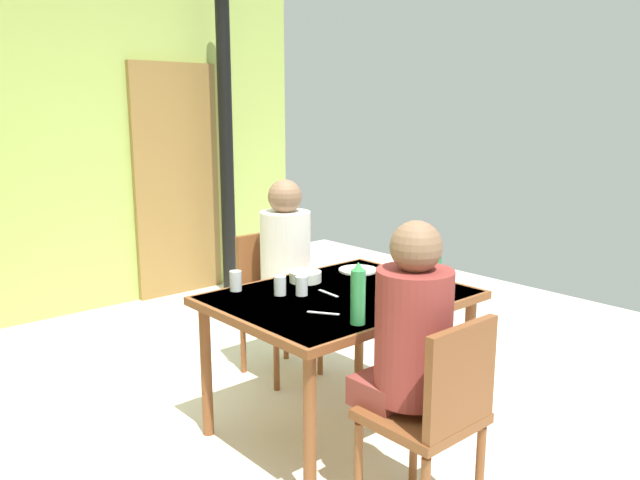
# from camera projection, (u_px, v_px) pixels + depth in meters

# --- Properties ---
(ground_plane) EXTENTS (6.83, 6.83, 0.00)m
(ground_plane) POSITION_uv_depth(u_px,v_px,m) (271.00, 432.00, 3.27)
(ground_plane) COLOR silver
(wall_back) EXTENTS (4.29, 0.10, 2.72)m
(wall_back) POSITION_uv_depth(u_px,v_px,m) (63.00, 143.00, 4.92)
(wall_back) COLOR #9FB755
(wall_back) RESTS_ON ground_plane
(door_wooden) EXTENTS (0.80, 0.05, 2.00)m
(door_wooden) POSITION_uv_depth(u_px,v_px,m) (177.00, 181.00, 5.54)
(door_wooden) COLOR olive
(door_wooden) RESTS_ON ground_plane
(stove_pipe_column) EXTENTS (0.12, 0.12, 2.72)m
(stove_pipe_column) POSITION_uv_depth(u_px,v_px,m) (226.00, 139.00, 5.48)
(stove_pipe_column) COLOR black
(stove_pipe_column) RESTS_ON ground_plane
(dining_table) EXTENTS (1.22, 0.94, 0.73)m
(dining_table) POSITION_uv_depth(u_px,v_px,m) (340.00, 308.00, 3.18)
(dining_table) COLOR brown
(dining_table) RESTS_ON ground_plane
(chair_near_diner) EXTENTS (0.40, 0.40, 0.87)m
(chair_near_diner) POSITION_uv_depth(u_px,v_px,m) (436.00, 411.00, 2.43)
(chair_near_diner) COLOR brown
(chair_near_diner) RESTS_ON ground_plane
(chair_far_diner) EXTENTS (0.40, 0.40, 0.87)m
(chair_far_diner) POSITION_uv_depth(u_px,v_px,m) (274.00, 294.00, 3.95)
(chair_far_diner) COLOR brown
(chair_far_diner) RESTS_ON ground_plane
(person_near_diner) EXTENTS (0.30, 0.37, 0.77)m
(person_near_diner) POSITION_uv_depth(u_px,v_px,m) (411.00, 331.00, 2.48)
(person_near_diner) COLOR brown
(person_near_diner) RESTS_ON ground_plane
(person_far_diner) EXTENTS (0.30, 0.37, 0.77)m
(person_far_diner) POSITION_uv_depth(u_px,v_px,m) (287.00, 253.00, 3.79)
(person_far_diner) COLOR silver
(person_far_diner) RESTS_ON ground_plane
(water_bottle_green_near) EXTENTS (0.07, 0.07, 0.27)m
(water_bottle_green_near) POSITION_uv_depth(u_px,v_px,m) (434.00, 272.00, 3.09)
(water_bottle_green_near) COLOR #278447
(water_bottle_green_near) RESTS_ON dining_table
(water_bottle_green_far) EXTENTS (0.06, 0.06, 0.27)m
(water_bottle_green_far) POSITION_uv_depth(u_px,v_px,m) (358.00, 295.00, 2.70)
(water_bottle_green_far) COLOR green
(water_bottle_green_far) RESTS_ON dining_table
(serving_bowl_center) EXTENTS (0.17, 0.17, 0.05)m
(serving_bowl_center) POSITION_uv_depth(u_px,v_px,m) (305.00, 277.00, 3.38)
(serving_bowl_center) COLOR silver
(serving_bowl_center) RESTS_ON dining_table
(dinner_plate_near_left) EXTENTS (0.21, 0.21, 0.01)m
(dinner_plate_near_left) POSITION_uv_depth(u_px,v_px,m) (396.00, 278.00, 3.43)
(dinner_plate_near_left) COLOR white
(dinner_plate_near_left) RESTS_ON dining_table
(dinner_plate_near_right) EXTENTS (0.22, 0.22, 0.01)m
(dinner_plate_near_right) POSITION_uv_depth(u_px,v_px,m) (358.00, 270.00, 3.60)
(dinner_plate_near_right) COLOR white
(dinner_plate_near_right) RESTS_ON dining_table
(drinking_glass_by_near_diner) EXTENTS (0.06, 0.06, 0.10)m
(drinking_glass_by_near_diner) POSITION_uv_depth(u_px,v_px,m) (280.00, 286.00, 3.14)
(drinking_glass_by_near_diner) COLOR silver
(drinking_glass_by_near_diner) RESTS_ON dining_table
(drinking_glass_by_far_diner) EXTENTS (0.06, 0.06, 0.10)m
(drinking_glass_by_far_diner) POSITION_uv_depth(u_px,v_px,m) (302.00, 286.00, 3.13)
(drinking_glass_by_far_diner) COLOR silver
(drinking_glass_by_far_diner) RESTS_ON dining_table
(drinking_glass_spare_center) EXTENTS (0.06, 0.06, 0.10)m
(drinking_glass_spare_center) POSITION_uv_depth(u_px,v_px,m) (236.00, 281.00, 3.21)
(drinking_glass_spare_center) COLOR silver
(drinking_glass_spare_center) RESTS_ON dining_table
(cutlery_knife_near) EXTENTS (0.09, 0.13, 0.00)m
(cutlery_knife_near) POSITION_uv_depth(u_px,v_px,m) (323.00, 313.00, 2.86)
(cutlery_knife_near) COLOR silver
(cutlery_knife_near) RESTS_ON dining_table
(cutlery_fork_near) EXTENTS (0.03, 0.15, 0.00)m
(cutlery_fork_near) POSITION_uv_depth(u_px,v_px,m) (328.00, 293.00, 3.17)
(cutlery_fork_near) COLOR silver
(cutlery_fork_near) RESTS_ON dining_table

